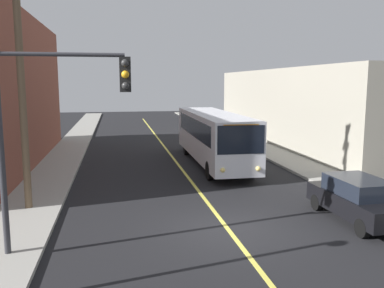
# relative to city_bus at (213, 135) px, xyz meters

# --- Properties ---
(ground_plane) EXTENTS (120.00, 120.00, 0.00)m
(ground_plane) POSITION_rel_city_bus_xyz_m (-2.20, -11.50, -1.82)
(ground_plane) COLOR black
(sidewalk_left) EXTENTS (2.50, 90.00, 0.15)m
(sidewalk_left) POSITION_rel_city_bus_xyz_m (-9.45, -1.50, -1.74)
(sidewalk_left) COLOR gray
(sidewalk_left) RESTS_ON ground
(sidewalk_right) EXTENTS (2.50, 90.00, 0.15)m
(sidewalk_right) POSITION_rel_city_bus_xyz_m (5.05, -1.50, -1.74)
(sidewalk_right) COLOR gray
(sidewalk_right) RESTS_ON ground
(lane_stripe_center) EXTENTS (0.16, 60.00, 0.01)m
(lane_stripe_center) POSITION_rel_city_bus_xyz_m (-2.20, 3.50, -1.81)
(lane_stripe_center) COLOR #D8CC4C
(lane_stripe_center) RESTS_ON ground
(building_right_warehouse) EXTENTS (12.00, 27.19, 6.15)m
(building_right_warehouse) POSITION_rel_city_bus_xyz_m (12.30, 7.37, 1.25)
(building_right_warehouse) COLOR gray
(building_right_warehouse) RESTS_ON ground
(city_bus) EXTENTS (2.67, 12.18, 3.20)m
(city_bus) POSITION_rel_city_bus_xyz_m (0.00, 0.00, 0.00)
(city_bus) COLOR silver
(city_bus) RESTS_ON ground
(parked_car_black) EXTENTS (1.90, 4.44, 1.62)m
(parked_car_black) POSITION_rel_city_bus_xyz_m (2.72, -11.49, -0.98)
(parked_car_black) COLOR black
(parked_car_black) RESTS_ON ground
(utility_pole_near) EXTENTS (2.40, 0.28, 11.62)m
(utility_pole_near) POSITION_rel_city_bus_xyz_m (-9.46, -8.02, 4.67)
(utility_pole_near) COLOR brown
(utility_pole_near) RESTS_ON sidewalk_left
(traffic_signal_left_corner) EXTENTS (3.75, 0.48, 6.00)m
(traffic_signal_left_corner) POSITION_rel_city_bus_xyz_m (-7.61, -12.58, 2.49)
(traffic_signal_left_corner) COLOR #2D2D33
(traffic_signal_left_corner) RESTS_ON sidewalk_left
(fire_hydrant) EXTENTS (0.44, 0.26, 0.84)m
(fire_hydrant) POSITION_rel_city_bus_xyz_m (4.65, -8.24, -1.23)
(fire_hydrant) COLOR red
(fire_hydrant) RESTS_ON sidewalk_right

